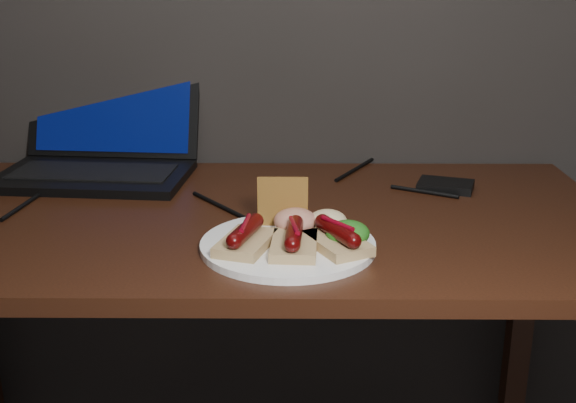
% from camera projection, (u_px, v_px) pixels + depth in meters
% --- Properties ---
extents(desk, '(1.40, 0.70, 0.75)m').
position_uv_depth(desk, '(235.00, 259.00, 1.35)').
color(desk, '#36190D').
rests_on(desk, ground).
extents(laptop, '(0.42, 0.36, 0.25)m').
position_uv_depth(laptop, '(102.00, 148.00, 1.56)').
color(laptop, black).
rests_on(laptop, desk).
extents(hard_drive, '(0.13, 0.11, 0.02)m').
position_uv_depth(hard_drive, '(446.00, 185.00, 1.46)').
color(hard_drive, black).
rests_on(hard_drive, desk).
extents(desk_cables, '(0.85, 0.44, 0.01)m').
position_uv_depth(desk_cables, '(254.00, 190.00, 1.45)').
color(desk_cables, black).
rests_on(desk_cables, desk).
extents(plate, '(0.36, 0.36, 0.01)m').
position_uv_depth(plate, '(288.00, 245.00, 1.16)').
color(plate, white).
rests_on(plate, desk).
extents(bread_sausage_left, '(0.10, 0.13, 0.04)m').
position_uv_depth(bread_sausage_left, '(246.00, 238.00, 1.13)').
color(bread_sausage_left, tan).
rests_on(bread_sausage_left, plate).
extents(bread_sausage_center, '(0.08, 0.12, 0.04)m').
position_uv_depth(bread_sausage_center, '(294.00, 240.00, 1.12)').
color(bread_sausage_center, tan).
rests_on(bread_sausage_center, plate).
extents(bread_sausage_right, '(0.11, 0.13, 0.04)m').
position_uv_depth(bread_sausage_right, '(337.00, 238.00, 1.12)').
color(bread_sausage_right, tan).
rests_on(bread_sausage_right, plate).
extents(crispbread, '(0.09, 0.01, 0.08)m').
position_uv_depth(crispbread, '(283.00, 201.00, 1.21)').
color(crispbread, '#AF7C30').
rests_on(crispbread, plate).
extents(salad_greens, '(0.07, 0.07, 0.04)m').
position_uv_depth(salad_greens, '(348.00, 233.00, 1.14)').
color(salad_greens, '#145010').
rests_on(salad_greens, plate).
extents(salsa_mound, '(0.07, 0.07, 0.04)m').
position_uv_depth(salsa_mound, '(295.00, 221.00, 1.19)').
color(salsa_mound, '#A71018').
rests_on(salsa_mound, plate).
extents(coleslaw_mound, '(0.06, 0.06, 0.04)m').
position_uv_depth(coleslaw_mound, '(328.00, 221.00, 1.20)').
color(coleslaw_mound, silver).
rests_on(coleslaw_mound, plate).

